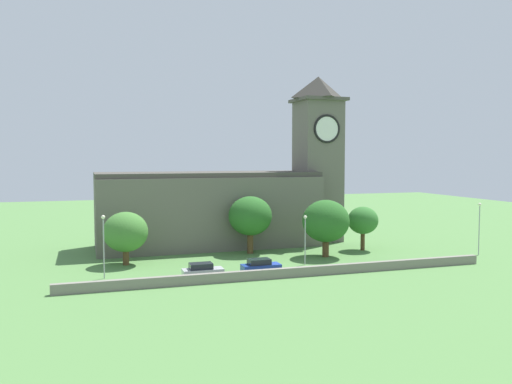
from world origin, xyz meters
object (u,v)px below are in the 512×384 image
at_px(streetlamp_west_end, 104,236).
at_px(tree_churchyard, 326,221).
at_px(car_silver, 202,271).
at_px(streetlamp_west_mid, 305,231).
at_px(streetlamp_central, 479,221).
at_px(tree_riverside_east, 126,232).
at_px(church, 233,198).
at_px(car_blue, 261,266).
at_px(tree_riverside_west, 250,216).
at_px(tree_by_tower, 363,221).

bearing_deg(streetlamp_west_end, tree_churchyard, 7.97).
xyz_separation_m(car_silver, tree_churchyard, (18.77, 7.62, 3.99)).
bearing_deg(car_silver, streetlamp_west_mid, 14.45).
height_order(streetlamp_central, tree_riverside_east, streetlamp_central).
xyz_separation_m(car_silver, streetlamp_central, (39.53, 2.17, 3.94)).
height_order(streetlamp_west_end, streetlamp_west_mid, streetlamp_west_end).
distance_m(church, streetlamp_central, 35.71).
bearing_deg(streetlamp_west_end, church, 41.51).
distance_m(streetlamp_west_end, streetlamp_west_mid, 24.47).
bearing_deg(car_blue, streetlamp_west_mid, 25.19).
bearing_deg(tree_riverside_west, church, 93.05).
distance_m(church, tree_by_tower, 20.02).
xyz_separation_m(car_silver, streetlamp_west_mid, (14.00, 3.61, 3.36)).
height_order(car_silver, streetlamp_west_mid, streetlamp_west_mid).
relative_size(tree_riverside_west, tree_by_tower, 1.27).
xyz_separation_m(church, tree_riverside_east, (-16.93, -10.62, -3.13)).
bearing_deg(streetlamp_central, car_blue, -176.72).
height_order(streetlamp_central, tree_by_tower, streetlamp_central).
bearing_deg(car_silver, streetlamp_central, 3.14).
distance_m(car_blue, streetlamp_west_end, 18.14).
bearing_deg(tree_riverside_east, church, 32.11).
xyz_separation_m(tree_riverside_west, tree_by_tower, (16.41, -2.67, -0.94)).
xyz_separation_m(tree_churchyard, tree_riverside_east, (-26.39, 2.78, -0.70)).
distance_m(tree_riverside_east, tree_riverside_west, 17.61).
xyz_separation_m(church, tree_by_tower, (16.83, -10.44, -2.96)).
relative_size(car_blue, tree_riverside_west, 0.56).
distance_m(car_silver, tree_riverside_west, 17.02).
height_order(streetlamp_west_end, tree_churchyard, tree_churchyard).
bearing_deg(church, streetlamp_west_mid, -74.90).
height_order(tree_riverside_east, tree_by_tower, tree_riverside_east).
bearing_deg(tree_by_tower, car_silver, -157.94).
relative_size(streetlamp_west_mid, streetlamp_central, 0.86).
bearing_deg(church, tree_riverside_west, -86.95).
bearing_deg(tree_churchyard, car_silver, -157.89).
bearing_deg(streetlamp_west_end, streetlamp_west_mid, 0.18).
bearing_deg(tree_by_tower, streetlamp_west_mid, -150.07).
distance_m(streetlamp_central, tree_riverside_west, 31.81).
distance_m(streetlamp_west_end, tree_riverside_east, 7.46).
height_order(streetlamp_west_end, streetlamp_central, streetlamp_central).
xyz_separation_m(church, tree_riverside_west, (0.41, -7.77, -2.02)).
bearing_deg(tree_churchyard, streetlamp_west_end, -172.03).
bearing_deg(car_silver, tree_by_tower, 22.06).
bearing_deg(streetlamp_central, church, 148.03).
xyz_separation_m(streetlamp_west_end, tree_by_tower, (36.59, 7.06, -0.41)).
relative_size(church, streetlamp_west_end, 5.39).
bearing_deg(tree_riverside_west, streetlamp_west_mid, -66.06).
relative_size(tree_riverside_east, tree_riverside_west, 0.83).
distance_m(streetlamp_west_mid, tree_riverside_east, 22.67).
distance_m(streetlamp_west_end, streetlamp_central, 50.01).
bearing_deg(tree_riverside_east, tree_churchyard, -6.02).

